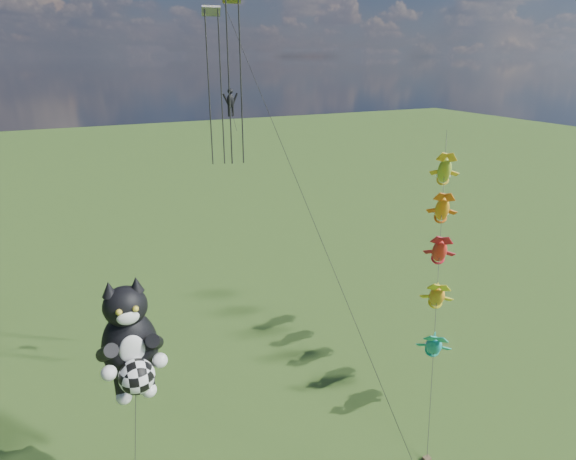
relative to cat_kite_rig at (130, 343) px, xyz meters
name	(u,v)px	position (x,y,z in m)	size (l,w,h in m)	color
cat_kite_rig	(130,343)	(0.00, 0.00, 0.00)	(3.09, 4.36, 11.74)	brown
fish_windsock_rig	(440,252)	(19.78, 2.13, 0.23)	(10.39, 12.27, 15.73)	brown
parafoil_rig	(233,92)	(7.76, 7.12, 10.27)	(5.74, 16.82, 25.54)	brown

